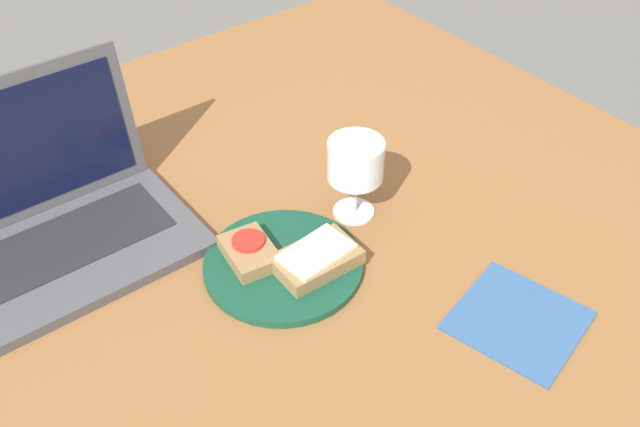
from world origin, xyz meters
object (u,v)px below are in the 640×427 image
Objects in this scene: wine_glass at (356,164)px; laptop at (56,217)px; sandwich_with_tomato at (250,251)px; sandwich_with_cheese at (316,258)px; plate at (283,265)px; napkin at (518,320)px.

laptop reaches higher than wine_glass.
wine_glass reaches higher than sandwich_with_tomato.
laptop is (-38.65, 21.36, -4.68)cm from wine_glass.
sandwich_with_cheese is 1.23× the size of sandwich_with_tomato.
plate is 1.46× the size of napkin.
laptop is at bearing 132.99° from sandwich_with_cheese.
sandwich_with_tomato is at bearing 133.09° from sandwich_with_cheese.
sandwich_with_tomato is 0.28× the size of laptop.
napkin is (18.91, -27.29, -0.38)cm from plate.
wine_glass is (15.79, 3.24, 8.89)cm from plate.
napkin is at bearing -54.28° from sandwich_with_tomato.
sandwich_with_cheese is 28.55cm from napkin.
plate is at bearing -168.39° from wine_glass.
wine_glass is at bearing -0.98° from sandwich_with_tomato.
wine_glass is at bearing 95.83° from napkin.
sandwich_with_cheese is 0.34× the size of laptop.
sandwich_with_cheese reaches higher than plate.
plate is 33.85cm from laptop.
laptop is at bearing 132.90° from plate.
sandwich_with_tomato is 38.07cm from napkin.
sandwich_with_cheese is at bearing -151.64° from wine_glass.
plate is 18.41cm from wine_glass.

